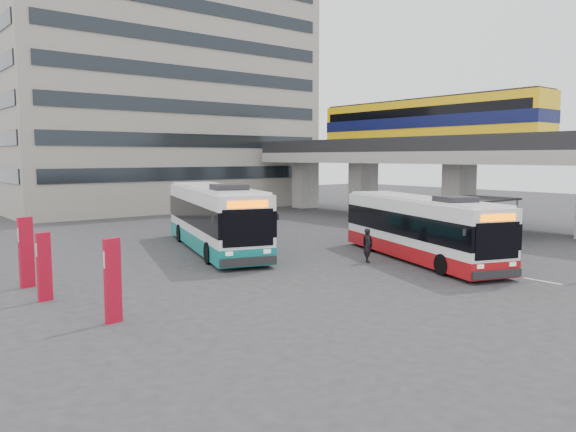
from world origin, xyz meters
TOP-DOWN VIEW (x-y plane):
  - ground at (0.00, 0.00)m, footprint 120.00×120.00m
  - viaduct at (17.00, 11.67)m, footprint 8.00×32.00m
  - bike_shelter at (8.47, 3.00)m, footprint 10.00×4.00m
  - office_block at (6.00, 36.00)m, footprint 30.00×15.00m
  - road_markings at (2.50, -3.00)m, footprint 0.15×7.60m
  - bus_main at (2.49, 0.29)m, footprint 6.09×11.49m
  - bus_teal at (-3.84, 9.33)m, footprint 6.47×12.91m
  - pedestrian at (-0.07, 1.38)m, footprint 0.67×0.73m
  - sign_totem_south at (-13.51, -0.58)m, footprint 0.57×0.27m
  - sign_totem_mid at (-14.40, 3.49)m, footprint 0.53×0.25m
  - sign_totem_north at (-14.34, 6.10)m, footprint 0.60×0.30m

SIDE VIEW (x-z plane):
  - ground at x=0.00m, z-range 0.00..0.00m
  - road_markings at x=2.50m, z-range 0.00..0.01m
  - pedestrian at x=-0.07m, z-range 0.00..1.67m
  - sign_totem_mid at x=-14.40m, z-range 0.04..2.49m
  - sign_totem_south at x=-13.51m, z-range 0.04..2.67m
  - sign_totem_north at x=-14.34m, z-range 0.04..2.82m
  - bike_shelter at x=8.47m, z-range 0.17..2.71m
  - bus_main at x=2.49m, z-range -0.12..3.23m
  - bus_teal at x=-3.84m, z-range -0.13..3.62m
  - viaduct at x=17.00m, z-range 1.39..11.07m
  - office_block at x=6.00m, z-range 0.00..25.00m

